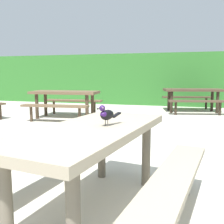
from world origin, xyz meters
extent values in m
cube|color=#2D6B28|center=(0.00, 9.06, 1.00)|extent=(28.00, 1.52, 2.00)
cube|color=gray|center=(-0.31, 0.28, 0.70)|extent=(1.02, 1.89, 0.07)
cylinder|color=#635B4C|center=(-0.68, -0.37, 0.33)|extent=(0.09, 0.09, 0.67)
cylinder|color=#635B4C|center=(-0.15, -0.45, 0.33)|extent=(0.09, 0.09, 0.67)
cylinder|color=#635B4C|center=(-0.47, 1.02, 0.33)|extent=(0.09, 0.09, 0.67)
cylinder|color=#635B4C|center=(0.06, 0.94, 0.33)|extent=(0.09, 0.09, 0.67)
cube|color=gray|center=(-1.00, 0.39, 0.41)|extent=(0.53, 1.73, 0.05)
cylinder|color=#635B4C|center=(-0.91, 1.02, 0.20)|extent=(0.07, 0.07, 0.39)
cube|color=gray|center=(0.38, 0.18, 0.41)|extent=(0.53, 1.73, 0.05)
cylinder|color=#635B4C|center=(0.48, 0.81, 0.20)|extent=(0.07, 0.07, 0.39)
ellipsoid|color=black|center=(-0.20, 0.36, 0.84)|extent=(0.13, 0.17, 0.09)
ellipsoid|color=#2D144C|center=(-0.21, 0.33, 0.84)|extent=(0.08, 0.09, 0.06)
sphere|color=#2D144C|center=(-0.22, 0.31, 0.90)|extent=(0.05, 0.05, 0.05)
sphere|color=#EAE08C|center=(-0.21, 0.29, 0.90)|extent=(0.01, 0.01, 0.01)
sphere|color=#EAE08C|center=(-0.25, 0.31, 0.90)|extent=(0.01, 0.01, 0.01)
cone|color=black|center=(-0.24, 0.27, 0.90)|extent=(0.03, 0.03, 0.02)
cube|color=black|center=(-0.14, 0.47, 0.82)|extent=(0.08, 0.10, 0.04)
cylinder|color=#47423D|center=(-0.19, 0.35, 0.77)|extent=(0.01, 0.01, 0.05)
cylinder|color=#47423D|center=(-0.21, 0.36, 0.77)|extent=(0.01, 0.01, 0.05)
cube|color=#473828|center=(0.60, 6.96, 0.70)|extent=(1.92, 1.13, 0.07)
cylinder|color=#2E241A|center=(1.34, 6.85, 0.33)|extent=(0.09, 0.09, 0.67)
cylinder|color=#2E241A|center=(1.22, 7.37, 0.33)|extent=(0.09, 0.09, 0.67)
cylinder|color=#2E241A|center=(-0.03, 6.55, 0.33)|extent=(0.09, 0.09, 0.67)
cylinder|color=#2E241A|center=(-0.15, 7.07, 0.33)|extent=(0.09, 0.09, 0.67)
cube|color=#473828|center=(0.75, 6.28, 0.41)|extent=(1.73, 0.65, 0.05)
cylinder|color=#2E241A|center=(1.37, 6.42, 0.20)|extent=(0.07, 0.07, 0.39)
cylinder|color=#2E241A|center=(0.12, 6.14, 0.20)|extent=(0.07, 0.07, 0.39)
cube|color=#473828|center=(0.44, 7.64, 0.41)|extent=(1.73, 0.65, 0.05)
cylinder|color=#2E241A|center=(1.07, 7.78, 0.20)|extent=(0.07, 0.07, 0.39)
cylinder|color=#2E241A|center=(-0.18, 7.50, 0.20)|extent=(0.07, 0.07, 0.39)
cube|color=brown|center=(-2.76, 4.72, 0.70)|extent=(1.86, 0.91, 0.07)
cylinder|color=#423324|center=(-2.04, 4.52, 0.33)|extent=(0.09, 0.09, 0.67)
cylinder|color=#423324|center=(-2.09, 5.05, 0.33)|extent=(0.09, 0.09, 0.67)
cylinder|color=#423324|center=(-3.44, 4.40, 0.33)|extent=(0.09, 0.09, 0.67)
cylinder|color=#423324|center=(-3.49, 4.93, 0.33)|extent=(0.09, 0.09, 0.67)
cube|color=brown|center=(-2.70, 4.02, 0.41)|extent=(1.73, 0.43, 0.05)
cylinder|color=#423324|center=(-2.06, 4.08, 0.20)|extent=(0.07, 0.07, 0.39)
cylinder|color=#423324|center=(-3.34, 3.97, 0.20)|extent=(0.07, 0.07, 0.39)
cube|color=brown|center=(-2.83, 5.42, 0.41)|extent=(1.73, 0.43, 0.05)
cylinder|color=#423324|center=(-2.19, 5.47, 0.20)|extent=(0.07, 0.07, 0.39)
cylinder|color=#423324|center=(-3.46, 5.36, 0.20)|extent=(0.07, 0.07, 0.39)
cylinder|color=#3D2F21|center=(-4.29, 4.00, 0.20)|extent=(0.06, 0.06, 0.39)
camera|label=1|loc=(0.46, -1.75, 1.17)|focal=41.98mm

